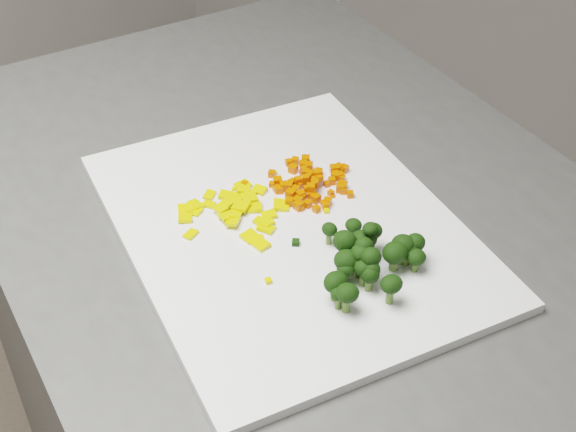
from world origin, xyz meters
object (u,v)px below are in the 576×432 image
Objects in this scene: cutting_board at (288,227)px; carrot_pile at (311,176)px; counter_block at (290,425)px; pepper_pile at (234,212)px; broccoli_pile at (364,252)px.

cutting_board is 0.08m from carrot_pile.
counter_block is 2.15× the size of cutting_board.
pepper_pile is (-0.05, -0.03, 0.01)m from cutting_board.
broccoli_pile is (0.11, -0.01, 0.03)m from cutting_board.
broccoli_pile reaches higher than cutting_board.
broccoli_pile reaches higher than counter_block.
counter_block is 0.46m from cutting_board.
pepper_pile is at bearing -100.39° from counter_block.
counter_block is 0.48m from pepper_pile.
cutting_board is 3.75× the size of broccoli_pile.
carrot_pile is at bearing 106.13° from cutting_board.
pepper_pile is (-0.02, -0.08, 0.47)m from counter_block.
pepper_pile reaches higher than cutting_board.
counter_block is 0.52m from broccoli_pile.
cutting_board is 0.06m from pepper_pile.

